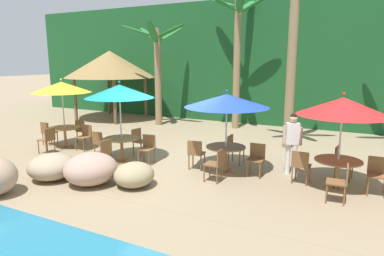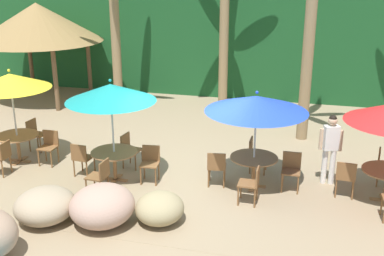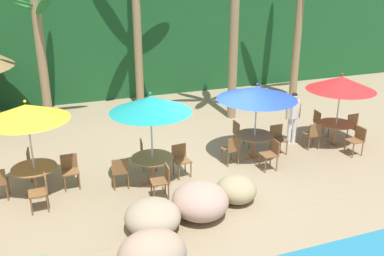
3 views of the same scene
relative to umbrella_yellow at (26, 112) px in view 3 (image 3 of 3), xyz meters
name	(u,v)px [view 3 (image 3 of 3)]	position (x,y,z in m)	size (l,w,h in m)	color
ground_plane	(211,170)	(4.64, -0.27, -2.17)	(120.00, 120.00, 0.00)	#937F60
terrace_deck	(211,170)	(4.64, -0.27, -2.16)	(18.00, 5.20, 0.01)	#937F60
foliage_backdrop	(134,24)	(4.64, 8.73, 0.83)	(28.00, 2.40, 6.00)	#194C23
rock_seawall	(142,230)	(1.94, -3.06, -1.76)	(16.51, 3.33, 0.99)	tan
umbrella_yellow	(26,112)	(0.00, 0.00, 0.00)	(2.00, 2.00, 2.47)	silver
dining_table_yellow	(35,172)	(0.00, 0.00, -1.55)	(1.10, 1.10, 0.74)	olive
chair_yellow_seaward	(70,169)	(0.85, 0.10, -1.65)	(0.43, 0.43, 0.87)	brown
chair_yellow_inland	(33,162)	(-0.02, 0.85, -1.65)	(0.46, 0.45, 0.87)	brown
chair_yellow_right	(42,190)	(0.12, -0.85, -1.65)	(0.44, 0.43, 0.87)	brown
umbrella_teal	(151,104)	(2.90, -0.44, 0.01)	(2.08, 2.08, 2.49)	silver
dining_table_teal	(153,162)	(2.90, -0.44, -1.55)	(1.10, 1.10, 0.74)	olive
chair_teal_seaward	(181,158)	(3.73, -0.25, -1.65)	(0.46, 0.47, 0.87)	brown
chair_teal_inland	(146,153)	(2.93, 0.42, -1.65)	(0.48, 0.48, 0.87)	brown
chair_teal_left	(120,170)	(2.04, -0.45, -1.65)	(0.46, 0.46, 0.87)	brown
chair_teal_right	(163,179)	(2.93, -1.29, -1.65)	(0.46, 0.45, 0.87)	brown
umbrella_blue	(257,93)	(6.14, 0.06, -0.15)	(2.31, 2.31, 2.31)	silver
dining_table_blue	(255,139)	(6.14, 0.06, -1.55)	(1.10, 1.10, 0.74)	olive
chair_blue_seaward	(278,137)	(6.99, 0.16, -1.65)	(0.43, 0.43, 0.87)	brown
chair_blue_inland	(239,133)	(6.06, 0.91, -1.65)	(0.43, 0.42, 0.87)	brown
chair_blue_left	(232,148)	(5.32, -0.15, -1.65)	(0.47, 0.48, 0.87)	brown
chair_blue_right	(272,152)	(6.23, -0.79, -1.65)	(0.43, 0.42, 0.87)	brown
umbrella_red	(341,83)	(9.04, 0.05, -0.13)	(2.11, 2.11, 2.36)	silver
dining_table_red	(336,127)	(9.04, 0.05, -1.55)	(1.10, 1.10, 0.74)	olive
chair_red_seaward	(355,125)	(9.88, 0.17, -1.65)	(0.43, 0.44, 0.87)	brown
chair_red_inland	(320,121)	(9.05, 0.91, -1.65)	(0.48, 0.47, 0.87)	brown
chair_red_left	(313,134)	(8.18, 0.02, -1.65)	(0.45, 0.45, 0.87)	brown
chair_red_right	(357,139)	(9.17, -0.79, -1.65)	(0.45, 0.44, 0.87)	brown
palm_tree_nearest	(39,35)	(0.57, 5.30, 1.02)	(3.19, 3.15, 4.78)	olive
palm_tree_second	(136,6)	(4.20, 6.22, 1.79)	(3.44, 3.43, 6.02)	olive
palm_tree_third	(234,1)	(7.09, 3.70, 2.09)	(3.04, 2.79, 6.45)	olive
palm_tree_fourth	(300,3)	(10.61, 4.97, 1.84)	(3.20, 3.38, 6.14)	olive
waiter_in_white	(293,114)	(7.82, 0.67, -1.18)	(0.52, 0.31, 1.70)	white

